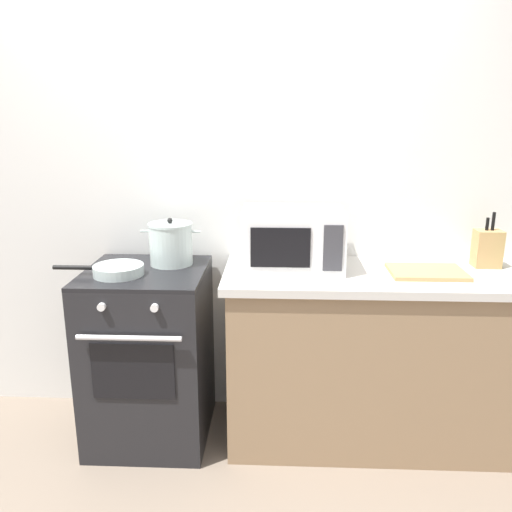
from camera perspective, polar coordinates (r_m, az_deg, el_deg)
The scene contains 9 objects.
back_wall at distance 2.87m, azimuth 2.17°, elevation 6.75°, with size 4.40×0.10×2.50m, color silver.
lower_cabinet_right at distance 2.84m, azimuth 14.39°, elevation -11.04°, with size 1.64×0.56×0.88m, color #8C7051.
countertop_right at distance 2.67m, azimuth 15.03°, elevation -2.13°, with size 1.70×0.60×0.04m, color beige.
stove at distance 2.83m, azimuth -11.57°, elevation -10.47°, with size 0.60×0.64×0.92m.
stock_pot at distance 2.72m, azimuth -9.28°, elevation 1.33°, with size 0.31×0.23×0.24m.
frying_pan at distance 2.61m, azimuth -14.94°, elevation -1.49°, with size 0.44×0.24×0.05m.
microwave at distance 2.62m, azimuth 4.00°, elevation 1.88°, with size 0.50×0.37×0.30m.
cutting_board at distance 2.68m, azimuth 18.15°, elevation -1.66°, with size 0.36×0.26×0.02m, color tan.
knife_block at distance 2.89m, azimuth 23.94°, elevation 0.78°, with size 0.13×0.10×0.28m.
Camera 1 is at (0.32, -1.87, 1.67)m, focal length 36.62 mm.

